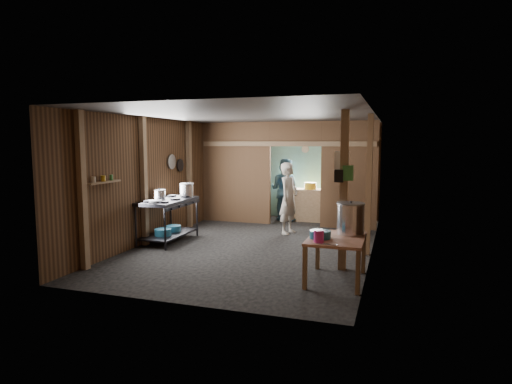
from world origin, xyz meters
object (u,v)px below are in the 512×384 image
(pink_bucket, at_px, (319,236))
(yellow_tub, at_px, (310,186))
(stove_pot_large, at_px, (187,190))
(stock_pot, at_px, (350,219))
(gas_range, at_px, (168,221))
(cook, at_px, (289,198))
(prep_table, at_px, (336,259))

(pink_bucket, relative_size, yellow_tub, 0.53)
(stove_pot_large, height_order, stock_pot, stove_pot_large)
(gas_range, height_order, pink_bucket, gas_range)
(pink_bucket, xyz_separation_m, cook, (-1.29, 3.50, 0.07))
(pink_bucket, height_order, yellow_tub, yellow_tub)
(prep_table, distance_m, stove_pot_large, 4.16)
(pink_bucket, distance_m, yellow_tub, 5.38)
(prep_table, xyz_separation_m, stove_pot_large, (-3.54, 2.06, 0.70))
(stove_pot_large, xyz_separation_m, pink_bucket, (3.34, -2.45, -0.29))
(stove_pot_large, bearing_deg, gas_range, -107.33)
(gas_range, relative_size, yellow_tub, 4.71)
(prep_table, xyz_separation_m, pink_bucket, (-0.20, -0.39, 0.42))
(gas_range, bearing_deg, cook, 35.68)
(yellow_tub, relative_size, cook, 0.20)
(gas_range, bearing_deg, stove_pot_large, 72.67)
(stove_pot_large, distance_m, yellow_tub, 3.57)
(stock_pot, bearing_deg, gas_range, 163.00)
(prep_table, bearing_deg, stock_pot, 63.46)
(stock_pot, height_order, pink_bucket, stock_pot)
(prep_table, bearing_deg, cook, 115.68)
(stock_pot, bearing_deg, yellow_tub, 108.35)
(cook, bearing_deg, yellow_tub, 8.52)
(gas_range, relative_size, prep_table, 1.35)
(gas_range, distance_m, stock_pot, 4.08)
(gas_range, bearing_deg, prep_table, -22.26)
(stock_pot, relative_size, cook, 0.31)
(gas_range, relative_size, pink_bucket, 8.86)
(prep_table, distance_m, pink_bucket, 0.60)
(prep_table, bearing_deg, gas_range, 157.74)
(stove_pot_large, bearing_deg, prep_table, -30.23)
(yellow_tub, xyz_separation_m, cook, (-0.16, -1.76, -0.12))
(stove_pot_large, relative_size, yellow_tub, 0.97)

